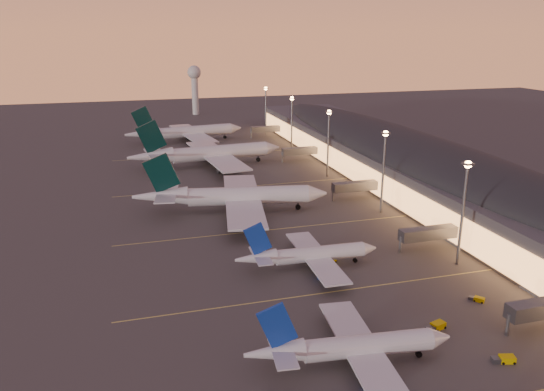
{
  "coord_description": "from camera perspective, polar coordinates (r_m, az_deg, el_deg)",
  "views": [
    {
      "loc": [
        -40.15,
        -101.22,
        54.37
      ],
      "look_at": [
        2.0,
        45.0,
        7.0
      ],
      "focal_mm": 35.0,
      "sensor_mm": 36.0,
      "label": 1
    }
  ],
  "objects": [
    {
      "name": "airliner_narrow_south",
      "position": [
        93.86,
        8.44,
        -15.85
      ],
      "size": [
        36.28,
        32.58,
        12.95
      ],
      "rotation": [
        0.0,
        0.0,
        -0.1
      ],
      "color": "silver",
      "rests_on": "ground"
    },
    {
      "name": "airliner_wide_far",
      "position": [
        275.35,
        -9.27,
        6.74
      ],
      "size": [
        60.64,
        55.74,
        19.41
      ],
      "rotation": [
        0.0,
        0.0,
        0.14
      ],
      "color": "silver",
      "rests_on": "ground"
    },
    {
      "name": "ground",
      "position": [
        121.71,
        5.04,
        -9.31
      ],
      "size": [
        700.0,
        700.0,
        0.0
      ],
      "primitive_type": "plane",
      "color": "#403D3B"
    },
    {
      "name": "light_masts",
      "position": [
        186.5,
        8.41,
        5.72
      ],
      "size": [
        2.2,
        217.2,
        25.9
      ],
      "color": "slate",
      "rests_on": "ground"
    },
    {
      "name": "radar_tower",
      "position": [
        366.13,
        -8.33,
        12.02
      ],
      "size": [
        9.0,
        9.0,
        32.5
      ],
      "color": "silver",
      "rests_on": "ground"
    },
    {
      "name": "airliner_wide_mid",
      "position": [
        223.48,
        -6.96,
        4.5
      ],
      "size": [
        65.35,
        59.84,
        20.9
      ],
      "rotation": [
        0.0,
        0.0,
        0.1
      ],
      "color": "silver",
      "rests_on": "ground"
    },
    {
      "name": "baggage_tug_a",
      "position": [
        103.09,
        23.71,
        -15.83
      ],
      "size": [
        4.16,
        2.51,
        1.16
      ],
      "rotation": [
        0.0,
        0.0,
        -0.26
      ],
      "color": "#D0B200",
      "rests_on": "ground"
    },
    {
      "name": "lane_markings",
      "position": [
        156.56,
        -0.2,
        -3.03
      ],
      "size": [
        90.0,
        180.36,
        0.0
      ],
      "color": "#D8C659",
      "rests_on": "ground"
    },
    {
      "name": "airliner_wide_near",
      "position": [
        165.57,
        -4.35,
        -0.11
      ],
      "size": [
        60.47,
        55.79,
        19.4
      ],
      "rotation": [
        0.0,
        0.0,
        -0.17
      ],
      "color": "silver",
      "rests_on": "ground"
    },
    {
      "name": "baggage_tug_d",
      "position": [
        121.46,
        21.2,
        -10.35
      ],
      "size": [
        2.92,
        3.2,
        0.94
      ],
      "rotation": [
        0.0,
        0.0,
        -0.89
      ],
      "color": "#D0B200",
      "rests_on": "ground"
    },
    {
      "name": "terminal_building",
      "position": [
        206.51,
        14.01,
        4.02
      ],
      "size": [
        56.35,
        255.0,
        17.46
      ],
      "color": "#46464B",
      "rests_on": "ground"
    },
    {
      "name": "baggage_tug_b",
      "position": [
        108.47,
        17.23,
        -13.3
      ],
      "size": [
        4.52,
        2.78,
        1.26
      ],
      "rotation": [
        0.0,
        0.0,
        0.28
      ],
      "color": "#D0B200",
      "rests_on": "ground"
    },
    {
      "name": "baggage_tug_c",
      "position": [
        131.64,
        6.24,
        -6.99
      ],
      "size": [
        3.64,
        1.86,
        1.04
      ],
      "rotation": [
        0.0,
        0.0,
        0.14
      ],
      "color": "#D0B200",
      "rests_on": "ground"
    },
    {
      "name": "airliner_narrow_north",
      "position": [
        127.42,
        3.88,
        -6.4
      ],
      "size": [
        35.22,
        31.41,
        12.6
      ],
      "rotation": [
        0.0,
        0.0,
        -0.04
      ],
      "color": "silver",
      "rests_on": "ground"
    }
  ]
}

